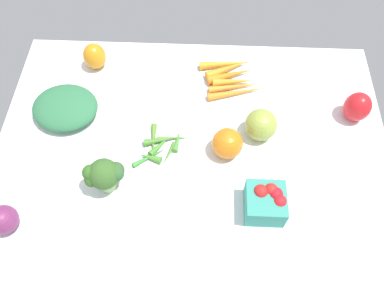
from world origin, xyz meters
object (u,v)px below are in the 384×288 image
object	(u,v)px
okra_pile	(161,146)
leafy_greens_clump	(65,107)
berry_basket	(266,201)
broccoli_head	(104,175)
heirloom_tomato_green	(261,125)
red_onion_near_basket	(3,220)
heirloom_tomato_orange	(227,143)
carrot_bunch	(231,77)
bell_pepper_red	(357,107)
bell_pepper_orange	(95,56)

from	to	relation	value
okra_pile	leafy_greens_clump	world-z (taller)	leafy_greens_clump
berry_basket	broccoli_head	xyz separation A→B (cm)	(38.21, -4.18, 2.31)
heirloom_tomato_green	red_onion_near_basket	xyz separation A→B (cm)	(60.07, 28.25, -0.85)
berry_basket	heirloom_tomato_orange	size ratio (longest dim) A/B	1.15
berry_basket	okra_pile	world-z (taller)	berry_basket
berry_basket	heirloom_tomato_green	bearing A→B (deg)	-89.53
heirloom_tomato_green	broccoli_head	distance (cm)	41.82
red_onion_near_basket	carrot_bunch	bearing A→B (deg)	-138.30
carrot_bunch	bell_pepper_red	bearing A→B (deg)	160.22
bell_pepper_red	carrot_bunch	distance (cm)	35.60
broccoli_head	bell_pepper_orange	bearing A→B (deg)	-76.35
bell_pepper_orange	bell_pepper_red	bearing A→B (deg)	167.97
carrot_bunch	bell_pepper_orange	bearing A→B (deg)	-5.26
bell_pepper_red	broccoli_head	bearing A→B (deg)	20.57
leafy_greens_clump	heirloom_tomato_green	bearing A→B (deg)	175.21
bell_pepper_orange	berry_basket	size ratio (longest dim) A/B	0.88
berry_basket	carrot_bunch	size ratio (longest dim) A/B	0.46
red_onion_near_basket	bell_pepper_red	size ratio (longest dim) A/B	0.78
red_onion_near_basket	berry_basket	bearing A→B (deg)	-173.58
okra_pile	red_onion_near_basket	world-z (taller)	red_onion_near_basket
bell_pepper_orange	heirloom_tomato_green	world-z (taller)	heirloom_tomato_green
berry_basket	heirloom_tomato_green	world-z (taller)	heirloom_tomato_green
carrot_bunch	leafy_greens_clump	bearing A→B (deg)	17.45
bell_pepper_red	berry_basket	bearing A→B (deg)	47.47
leafy_greens_clump	bell_pepper_red	size ratio (longest dim) A/B	2.03
leafy_greens_clump	broccoli_head	bearing A→B (deg)	124.46
leafy_greens_clump	bell_pepper_orange	bearing A→B (deg)	-106.20
broccoli_head	heirloom_tomato_green	bearing A→B (deg)	-155.56
berry_basket	heirloom_tomato_green	xyz separation A→B (cm)	(0.18, -21.46, 0.22)
heirloom_tomato_orange	red_onion_near_basket	bearing A→B (deg)	23.48
berry_basket	leafy_greens_clump	bearing A→B (deg)	-26.00
leafy_greens_clump	bell_pepper_red	world-z (taller)	bell_pepper_red
bell_pepper_orange	leafy_greens_clump	bearing A→B (deg)	73.80
heirloom_tomato_green	carrot_bunch	xyz separation A→B (cm)	(7.28, -18.79, -2.99)
heirloom_tomato_orange	broccoli_head	xyz separation A→B (cm)	(29.23, 11.31, 2.35)
okra_pile	red_onion_near_basket	bearing A→B (deg)	33.76
berry_basket	bell_pepper_red	world-z (taller)	bell_pepper_red
heirloom_tomato_orange	bell_pepper_red	xyz separation A→B (cm)	(-34.89, -12.76, 0.41)
red_onion_near_basket	bell_pepper_red	distance (cm)	93.01
okra_pile	broccoli_head	xyz separation A→B (cm)	(11.95, 11.75, 5.49)
carrot_bunch	red_onion_near_basket	bearing A→B (deg)	41.70
heirloom_tomato_green	bell_pepper_red	size ratio (longest dim) A/B	0.97
heirloom_tomato_orange	red_onion_near_basket	xyz separation A→B (cm)	(51.27, 22.27, -0.58)
bell_pepper_red	carrot_bunch	bearing A→B (deg)	-19.78
heirloom_tomato_green	heirloom_tomato_orange	bearing A→B (deg)	34.18
heirloom_tomato_green	carrot_bunch	distance (cm)	20.37
leafy_greens_clump	bell_pepper_red	bearing A→B (deg)	-178.30
broccoli_head	bell_pepper_red	distance (cm)	68.51
heirloom_tomato_green	red_onion_near_basket	world-z (taller)	heirloom_tomato_green
berry_basket	heirloom_tomato_orange	world-z (taller)	berry_basket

